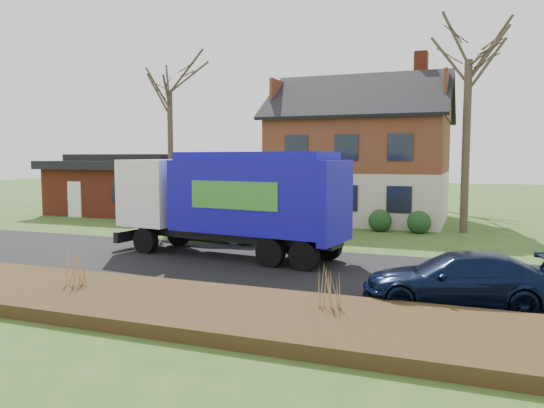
% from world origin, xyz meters
% --- Properties ---
extents(ground, '(120.00, 120.00, 0.00)m').
position_xyz_m(ground, '(0.00, 0.00, 0.00)').
color(ground, '#2B4D19').
rests_on(ground, ground).
extents(road, '(80.00, 7.00, 0.02)m').
position_xyz_m(road, '(0.00, 0.00, 0.01)').
color(road, black).
rests_on(road, ground).
extents(mulch_verge, '(80.00, 3.50, 0.30)m').
position_xyz_m(mulch_verge, '(0.00, -5.30, 0.15)').
color(mulch_verge, black).
rests_on(mulch_verge, ground).
extents(main_house, '(12.95, 8.95, 9.26)m').
position_xyz_m(main_house, '(1.49, 13.91, 4.03)').
color(main_house, beige).
rests_on(main_house, ground).
extents(ranch_house, '(9.80, 8.20, 3.70)m').
position_xyz_m(ranch_house, '(-12.00, 13.00, 1.81)').
color(ranch_house, maroon).
rests_on(ranch_house, ground).
extents(garbage_truck, '(8.87, 3.39, 3.70)m').
position_xyz_m(garbage_truck, '(0.02, 1.29, 2.14)').
color(garbage_truck, black).
rests_on(garbage_truck, ground).
extents(silver_sedan, '(4.80, 2.20, 1.53)m').
position_xyz_m(silver_sedan, '(-2.17, 4.39, 0.76)').
color(silver_sedan, '#A0A3A8').
rests_on(silver_sedan, ground).
extents(navy_wagon, '(4.70, 2.69, 1.28)m').
position_xyz_m(navy_wagon, '(7.68, -2.47, 0.64)').
color(navy_wagon, black).
rests_on(navy_wagon, ground).
extents(tree_front_west, '(3.34, 3.34, 9.92)m').
position_xyz_m(tree_front_west, '(-7.62, 9.57, 8.18)').
color(tree_front_west, '#47382A').
rests_on(tree_front_west, ground).
extents(tree_front_east, '(4.10, 4.10, 11.39)m').
position_xyz_m(tree_front_east, '(7.53, 10.71, 9.26)').
color(tree_front_east, '#473B2A').
rests_on(tree_front_east, ground).
extents(tree_back, '(3.35, 3.35, 10.62)m').
position_xyz_m(tree_back, '(4.77, 23.18, 8.85)').
color(tree_back, '#392B22').
rests_on(tree_back, ground).
extents(grass_clump_mid, '(0.37, 0.31, 1.05)m').
position_xyz_m(grass_clump_mid, '(-1.33, -5.04, 0.82)').
color(grass_clump_mid, '#B4804F').
rests_on(grass_clump_mid, mulch_verge).
extents(grass_clump_east, '(0.37, 0.31, 0.93)m').
position_xyz_m(grass_clump_east, '(5.11, -4.66, 0.77)').
color(grass_clump_east, '#A27A47').
rests_on(grass_clump_east, mulch_verge).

